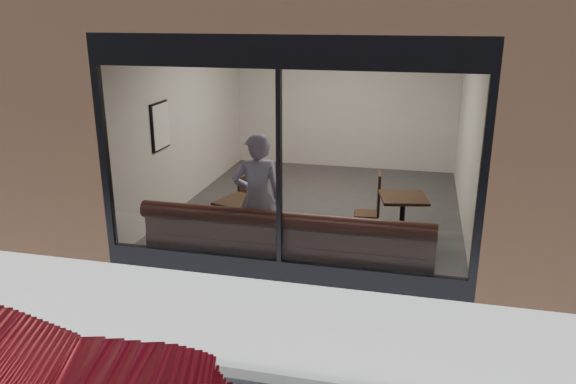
% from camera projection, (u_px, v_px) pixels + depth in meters
% --- Properties ---
extents(ground, '(120.00, 120.00, 0.00)m').
position_uv_depth(ground, '(230.00, 371.00, 5.65)').
color(ground, black).
rests_on(ground, ground).
extents(sidewalk_near, '(40.00, 2.00, 0.01)m').
position_uv_depth(sidewalk_near, '(258.00, 320.00, 6.57)').
color(sidewalk_near, gray).
rests_on(sidewalk_near, ground).
extents(kerb_near, '(40.00, 0.10, 0.12)m').
position_uv_depth(kerb_near, '(228.00, 369.00, 5.58)').
color(kerb_near, gray).
rests_on(kerb_near, ground).
extents(host_building_pier_left, '(2.50, 12.00, 3.20)m').
position_uv_depth(host_building_pier_left, '(189.00, 93.00, 13.39)').
color(host_building_pier_left, brown).
rests_on(host_building_pier_left, ground).
extents(host_building_pier_right, '(2.50, 12.00, 3.20)m').
position_uv_depth(host_building_pier_right, '(523.00, 104.00, 11.73)').
color(host_building_pier_right, brown).
rests_on(host_building_pier_right, ground).
extents(host_building_backfill, '(5.00, 6.00, 3.20)m').
position_uv_depth(host_building_backfill, '(360.00, 82.00, 15.34)').
color(host_building_backfill, brown).
rests_on(host_building_backfill, ground).
extents(cafe_floor, '(6.00, 6.00, 0.00)m').
position_uv_depth(cafe_floor, '(319.00, 208.00, 10.27)').
color(cafe_floor, '#2D2D30').
rests_on(cafe_floor, ground).
extents(cafe_ceiling, '(6.00, 6.00, 0.00)m').
position_uv_depth(cafe_ceiling, '(323.00, 28.00, 9.30)').
color(cafe_ceiling, white).
rests_on(cafe_ceiling, host_building_upper).
extents(cafe_wall_back, '(5.00, 0.00, 5.00)m').
position_uv_depth(cafe_wall_back, '(345.00, 98.00, 12.55)').
color(cafe_wall_back, beige).
rests_on(cafe_wall_back, ground).
extents(cafe_wall_left, '(0.00, 6.00, 6.00)m').
position_uv_depth(cafe_wall_left, '(188.00, 117.00, 10.34)').
color(cafe_wall_left, beige).
rests_on(cafe_wall_left, ground).
extents(cafe_wall_right, '(0.00, 6.00, 6.00)m').
position_uv_depth(cafe_wall_right, '(470.00, 129.00, 9.23)').
color(cafe_wall_right, beige).
rests_on(cafe_wall_right, ground).
extents(storefront_kick, '(5.00, 0.10, 0.30)m').
position_uv_depth(storefront_kick, '(280.00, 271.00, 7.50)').
color(storefront_kick, black).
rests_on(storefront_kick, ground).
extents(storefront_header, '(5.00, 0.10, 0.40)m').
position_uv_depth(storefront_header, '(279.00, 52.00, 6.62)').
color(storefront_header, black).
rests_on(storefront_header, host_building_upper).
extents(storefront_mullion, '(0.06, 0.10, 2.50)m').
position_uv_depth(storefront_mullion, '(279.00, 170.00, 7.07)').
color(storefront_mullion, black).
rests_on(storefront_mullion, storefront_kick).
extents(storefront_glass, '(4.80, 0.00, 4.80)m').
position_uv_depth(storefront_glass, '(279.00, 170.00, 7.04)').
color(storefront_glass, white).
rests_on(storefront_glass, storefront_kick).
extents(banquette, '(4.00, 0.55, 0.45)m').
position_uv_depth(banquette, '(287.00, 253.00, 7.85)').
color(banquette, '#341813').
rests_on(banquette, cafe_floor).
extents(person, '(0.81, 0.69, 1.88)m').
position_uv_depth(person, '(257.00, 199.00, 7.90)').
color(person, '#A0ADDA').
rests_on(person, cafe_floor).
extents(cafe_table_left, '(0.83, 0.83, 0.04)m').
position_uv_depth(cafe_table_left, '(242.00, 202.00, 8.38)').
color(cafe_table_left, black).
rests_on(cafe_table_left, cafe_floor).
extents(cafe_table_right, '(0.81, 0.81, 0.04)m').
position_uv_depth(cafe_table_right, '(403.00, 198.00, 8.57)').
color(cafe_table_right, black).
rests_on(cafe_table_right, cafe_floor).
extents(cafe_chair_left, '(0.59, 0.59, 0.04)m').
position_uv_depth(cafe_chair_left, '(238.00, 214.00, 9.34)').
color(cafe_chair_left, black).
rests_on(cafe_chair_left, cafe_floor).
extents(cafe_chair_right, '(0.41, 0.41, 0.04)m').
position_uv_depth(cafe_chair_right, '(366.00, 214.00, 9.33)').
color(cafe_chair_right, black).
rests_on(cafe_chair_right, cafe_floor).
extents(wall_poster, '(0.02, 0.54, 0.73)m').
position_uv_depth(wall_poster, '(161.00, 126.00, 9.20)').
color(wall_poster, white).
rests_on(wall_poster, cafe_wall_left).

